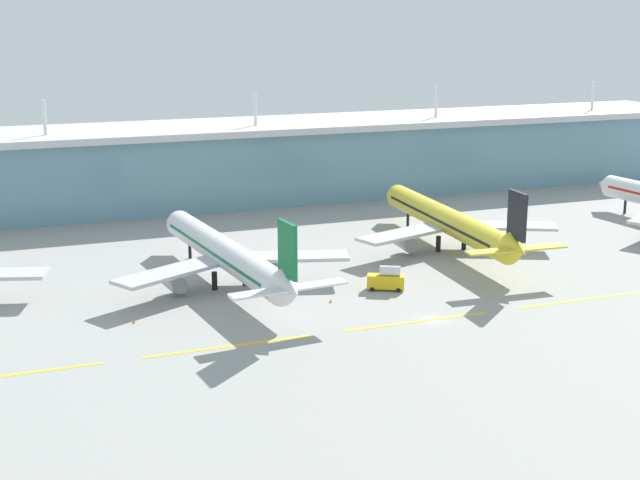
% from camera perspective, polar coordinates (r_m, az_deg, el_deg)
% --- Properties ---
extents(ground_plane, '(600.00, 600.00, 0.00)m').
position_cam_1_polar(ground_plane, '(160.86, 7.07, -5.00)').
color(ground_plane, gray).
extents(terminal_building, '(288.00, 34.00, 31.07)m').
position_cam_1_polar(terminal_building, '(259.24, -4.40, 4.99)').
color(terminal_building, '#6693A8').
rests_on(terminal_building, ground).
extents(airliner_near_middle, '(48.53, 67.03, 18.90)m').
position_cam_1_polar(airliner_near_middle, '(178.07, -5.92, -0.90)').
color(airliner_near_middle, silver).
rests_on(airliner_near_middle, ground).
extents(airliner_far_middle, '(48.73, 68.85, 18.90)m').
position_cam_1_polar(airliner_far_middle, '(206.88, 8.15, 1.17)').
color(airliner_far_middle, yellow).
rests_on(airliner_far_middle, ground).
extents(taxiway_stripe_west, '(28.00, 0.70, 0.04)m').
position_cam_1_polar(taxiway_stripe_west, '(143.74, -19.12, -8.09)').
color(taxiway_stripe_west, yellow).
rests_on(taxiway_stripe_west, ground).
extents(taxiway_stripe_mid_west, '(28.00, 0.70, 0.04)m').
position_cam_1_polar(taxiway_stripe_mid_west, '(147.89, -5.79, -6.71)').
color(taxiway_stripe_mid_west, yellow).
rests_on(taxiway_stripe_mid_west, ground).
extents(taxiway_stripe_centre, '(28.00, 0.70, 0.04)m').
position_cam_1_polar(taxiway_stripe_centre, '(159.35, 6.15, -5.16)').
color(taxiway_stripe_centre, yellow).
rests_on(taxiway_stripe_centre, ground).
extents(taxiway_stripe_mid_east, '(28.00, 0.70, 0.04)m').
position_cam_1_polar(taxiway_stripe_mid_east, '(176.71, 16.06, -3.69)').
color(taxiway_stripe_mid_east, yellow).
rests_on(taxiway_stripe_mid_east, ground).
extents(fuel_truck, '(7.59, 5.63, 4.95)m').
position_cam_1_polar(fuel_truck, '(175.88, 4.24, -2.47)').
color(fuel_truck, gold).
rests_on(fuel_truck, ground).
extents(safety_cone_left_wingtip, '(0.56, 0.56, 0.70)m').
position_cam_1_polar(safety_cone_left_wingtip, '(161.07, -11.68, -5.04)').
color(safety_cone_left_wingtip, orange).
rests_on(safety_cone_left_wingtip, ground).
extents(safety_cone_nose_front, '(0.56, 0.56, 0.70)m').
position_cam_1_polar(safety_cone_nose_front, '(168.53, 0.67, -3.86)').
color(safety_cone_nose_front, orange).
rests_on(safety_cone_nose_front, ground).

